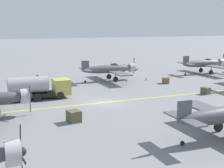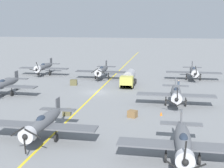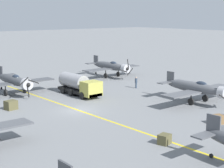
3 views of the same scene
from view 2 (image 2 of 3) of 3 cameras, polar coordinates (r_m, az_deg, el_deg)
The scene contains 15 objects.
ground_plane at distance 57.47m, azimuth -2.81°, elevation -1.54°, with size 400.00×400.00×0.00m, color slate.
taxiway_stripe at distance 57.47m, azimuth -2.81°, elevation -1.54°, with size 0.30×160.00×0.01m, color yellow.
airplane_near_right at distance 77.66m, azimuth -12.28°, elevation 3.08°, with size 12.00×9.98×3.73m.
airplane_near_left at distance 71.79m, azimuth 14.68°, elevation 2.32°, with size 12.00×9.98×3.78m.
airplane_mid_left at distance 49.16m, azimuth 11.62°, elevation -1.56°, with size 12.00×9.98×3.80m.
airplane_mid_right at distance 57.93m, azimuth -19.07°, elevation -0.02°, with size 12.00×9.98×3.80m.
airplane_far_center at distance 34.98m, azimuth -12.39°, elevation -6.86°, with size 12.00×9.98×3.65m.
airplane_far_left at distance 29.75m, azimuth 12.84°, elevation -10.17°, with size 12.00×9.98×3.80m.
airplane_near_center at distance 70.71m, azimuth -1.79°, elevation 2.55°, with size 12.00×9.98×3.65m.
fuel_tanker at distance 63.16m, azimuth 3.05°, elevation 1.02°, with size 2.68×8.00×2.98m.
ground_crew_inspecting at distance 61.39m, azimuth 12.05°, elevation -0.03°, with size 0.39×0.39×1.78m.
supply_crate_by_tanker at distance 42.60m, azimuth 3.75°, elevation -5.48°, with size 1.16×0.96×0.96m, color brown.
supply_crate_mid_lane at distance 43.86m, azimuth -8.29°, elevation -5.11°, with size 1.10×0.92×0.92m, color brown.
supply_crate_outboard at distance 64.30m, azimuth -7.02°, elevation 0.28°, with size 1.36×1.14×1.14m, color brown.
traffic_cone at distance 43.88m, azimuth 8.98°, elevation -5.37°, with size 0.36×0.36×0.55m, color orange.
Camera 2 is at (-12.76, 54.56, 12.75)m, focal length 50.00 mm.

